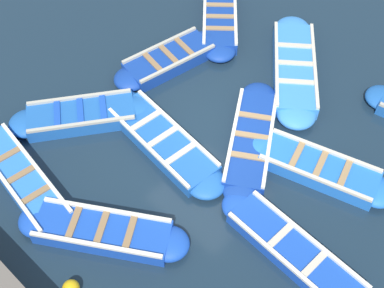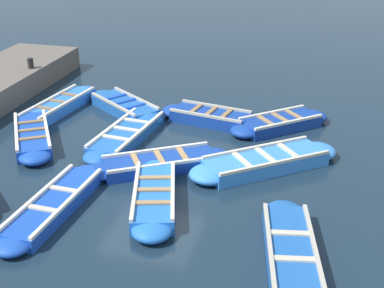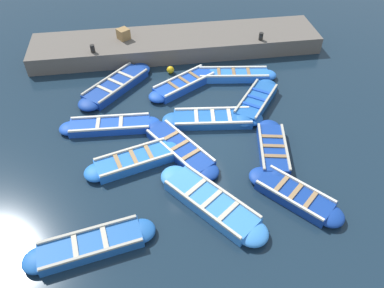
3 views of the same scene
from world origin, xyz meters
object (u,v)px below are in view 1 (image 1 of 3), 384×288
boat_stern_in (82,116)px  boat_near_quay (103,232)px  boat_far_corner (295,253)px  boat_tucked (163,141)px  boat_outer_left (220,21)px  boat_alongside (23,179)px  boat_end_of_row (294,68)px  buoy_orange_near (71,288)px  boat_bow_out (251,140)px  boat_outer_right (319,169)px  boat_inner_gap (169,60)px

boat_stern_in → boat_near_quay: bearing=-122.0°
boat_far_corner → boat_tucked: 3.88m
boat_outer_left → boat_alongside: bearing=-177.1°
boat_outer_left → boat_stern_in: (-4.81, 0.11, 0.01)m
boat_alongside → boat_end_of_row: size_ratio=1.02×
boat_stern_in → buoy_orange_near: (-2.87, -3.15, -0.01)m
boat_bow_out → buoy_orange_near: size_ratio=10.74×
boat_near_quay → boat_tucked: bearing=17.3°
boat_stern_in → boat_end_of_row: 5.45m
boat_outer_right → boat_stern_in: bearing=117.4°
boat_outer_left → boat_inner_gap: boat_inner_gap is taller
boat_bow_out → boat_outer_left: bearing=51.2°
boat_near_quay → boat_alongside: size_ratio=0.90×
boat_near_quay → boat_bow_out: bearing=-9.9°
boat_near_quay → boat_tucked: boat_near_quay is taller
boat_far_corner → buoy_orange_near: bearing=142.7°
boat_stern_in → buoy_orange_near: 4.26m
boat_alongside → boat_bow_out: bearing=-34.5°
boat_near_quay → boat_alongside: (-0.34, 2.23, -0.00)m
boat_inner_gap → boat_outer_right: bearing=-92.3°
boat_stern_in → boat_alongside: (-2.02, -0.46, -0.01)m
boat_end_of_row → boat_bow_out: bearing=-165.6°
boat_end_of_row → boat_inner_gap: boat_end_of_row is taller
boat_far_corner → boat_inner_gap: bearing=68.9°
boat_tucked → boat_outer_left: bearing=24.2°
boat_outer_left → boat_inner_gap: 2.04m
boat_stern_in → boat_end_of_row: bearing=-29.9°
boat_alongside → boat_outer_right: bearing=-44.4°
boat_tucked → boat_alongside: bearing=152.5°
boat_alongside → boat_bow_out: boat_alongside is taller
boat_outer_right → boat_alongside: size_ratio=0.91×
boat_outer_left → boat_bow_out: (-2.61, -3.25, -0.02)m
boat_near_quay → boat_end_of_row: bearing=-0.3°
boat_outer_left → boat_tucked: 4.41m
boat_bow_out → boat_outer_right: bearing=-76.8°
boat_alongside → boat_end_of_row: (6.74, -2.26, 0.01)m
boat_bow_out → boat_far_corner: 2.91m
boat_near_quay → buoy_orange_near: boat_near_quay is taller
boat_end_of_row → buoy_orange_near: size_ratio=11.35×
boat_outer_right → boat_alongside: bearing=135.6°
boat_outer_right → boat_bow_out: 1.65m
boat_outer_right → boat_bow_out: bearing=103.2°
boat_near_quay → boat_end_of_row: (6.40, -0.03, 0.01)m
boat_near_quay → boat_bow_out: boat_near_quay is taller
boat_near_quay → boat_far_corner: size_ratio=0.91×
boat_stern_in → buoy_orange_near: size_ratio=9.76×
boat_alongside → boat_tucked: bearing=-27.5°
boat_end_of_row → boat_far_corner: size_ratio=0.99×
boat_far_corner → boat_inner_gap: 6.03m
boat_bow_out → boat_stern_in: bearing=123.2°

